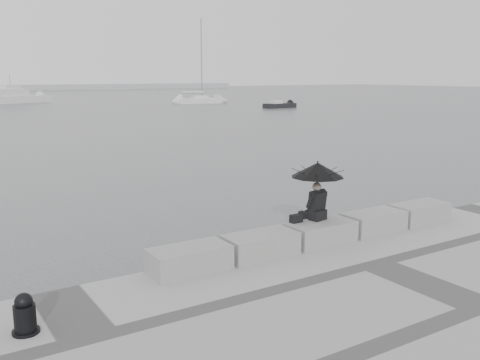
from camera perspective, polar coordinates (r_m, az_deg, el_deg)
ground at (r=13.08m, az=7.22°, el=-8.26°), size 360.00×360.00×0.00m
stone_block_far_left at (r=10.70m, az=-5.43°, el=-8.43°), size 1.60×0.80×0.50m
stone_block_left at (r=11.52m, az=2.17°, el=-6.94°), size 1.60×0.80×0.50m
stone_block_centre at (r=12.53m, az=8.62°, el=-5.57°), size 1.60×0.80×0.50m
stone_block_right at (r=13.67m, az=14.03°, el=-4.37°), size 1.60×0.80×0.50m
stone_block_far_right at (r=14.91m, az=18.56°, el=-3.33°), size 1.60×0.80×0.50m
seated_person at (r=12.45m, az=8.29°, el=0.35°), size 1.24×1.24×1.39m
bag at (r=12.34m, az=6.01°, el=-4.11°), size 0.28×0.16×0.18m
mooring_bollard at (r=8.86m, az=-21.97°, el=-13.36°), size 0.41×0.41×0.64m
sailboat_right at (r=84.20m, az=-4.34°, el=8.52°), size 7.06×3.51×12.90m
motor_cruiser at (r=91.87m, az=-22.67°, el=8.14°), size 10.49×6.49×4.50m
small_motorboat at (r=72.79m, az=4.25°, el=7.94°), size 4.71×1.83×1.10m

